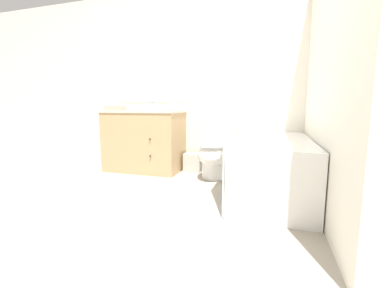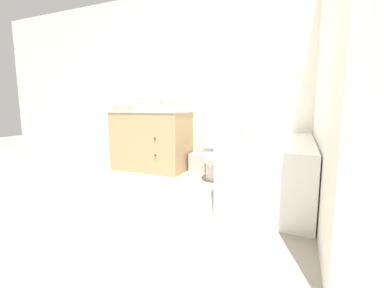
{
  "view_description": "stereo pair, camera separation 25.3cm",
  "coord_description": "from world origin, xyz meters",
  "px_view_note": "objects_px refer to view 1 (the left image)",
  "views": [
    {
      "loc": [
        0.92,
        -1.73,
        0.89
      ],
      "look_at": [
        0.13,
        0.79,
        0.5
      ],
      "focal_mm": 24.0,
      "sensor_mm": 36.0,
      "label": 1
    },
    {
      "loc": [
        1.16,
        -1.65,
        0.89
      ],
      "look_at": [
        0.13,
        0.79,
        0.5
      ],
      "focal_mm": 24.0,
      "sensor_mm": 36.0,
      "label": 2
    }
  ],
  "objects_px": {
    "sink_faucet": "(150,108)",
    "bath_towel_folded": "(259,141)",
    "hand_towel_folded": "(115,108)",
    "toilet": "(215,150)",
    "wastebasket": "(193,162)",
    "bathtub": "(273,166)",
    "vanity_cabinet": "(145,140)",
    "soap_dispenser": "(176,105)",
    "tissue_box": "(156,107)"
  },
  "relations": [
    {
      "from": "bathtub",
      "to": "hand_towel_folded",
      "type": "xyz_separation_m",
      "value": [
        -2.09,
        0.36,
        0.58
      ]
    },
    {
      "from": "toilet",
      "to": "wastebasket",
      "type": "relative_size",
      "value": 3.17
    },
    {
      "from": "toilet",
      "to": "wastebasket",
      "type": "bearing_deg",
      "value": 150.54
    },
    {
      "from": "bathtub",
      "to": "bath_towel_folded",
      "type": "xyz_separation_m",
      "value": [
        -0.12,
        -0.55,
        0.32
      ]
    },
    {
      "from": "vanity_cabinet",
      "to": "bath_towel_folded",
      "type": "bearing_deg",
      "value": -33.33
    },
    {
      "from": "bathtub",
      "to": "wastebasket",
      "type": "relative_size",
      "value": 6.25
    },
    {
      "from": "bathtub",
      "to": "wastebasket",
      "type": "xyz_separation_m",
      "value": [
        -1.05,
        0.63,
        -0.16
      ]
    },
    {
      "from": "bathtub",
      "to": "bath_towel_folded",
      "type": "height_order",
      "value": "bath_towel_folded"
    },
    {
      "from": "vanity_cabinet",
      "to": "wastebasket",
      "type": "height_order",
      "value": "vanity_cabinet"
    },
    {
      "from": "hand_towel_folded",
      "to": "bath_towel_folded",
      "type": "bearing_deg",
      "value": -24.95
    },
    {
      "from": "toilet",
      "to": "wastebasket",
      "type": "xyz_separation_m",
      "value": [
        -0.35,
        0.2,
        -0.23
      ]
    },
    {
      "from": "wastebasket",
      "to": "soap_dispenser",
      "type": "relative_size",
      "value": 1.46
    },
    {
      "from": "wastebasket",
      "to": "bathtub",
      "type": "bearing_deg",
      "value": -31.05
    },
    {
      "from": "soap_dispenser",
      "to": "bath_towel_folded",
      "type": "xyz_separation_m",
      "value": [
        1.15,
        -1.12,
        -0.31
      ]
    },
    {
      "from": "wastebasket",
      "to": "bath_towel_folded",
      "type": "relative_size",
      "value": 0.76
    },
    {
      "from": "vanity_cabinet",
      "to": "wastebasket",
      "type": "bearing_deg",
      "value": 10.72
    },
    {
      "from": "toilet",
      "to": "bath_towel_folded",
      "type": "xyz_separation_m",
      "value": [
        0.57,
        -0.98,
        0.26
      ]
    },
    {
      "from": "hand_towel_folded",
      "to": "bathtub",
      "type": "bearing_deg",
      "value": -9.87
    },
    {
      "from": "sink_faucet",
      "to": "wastebasket",
      "type": "distance_m",
      "value": 1.01
    },
    {
      "from": "bath_towel_folded",
      "to": "sink_faucet",
      "type": "bearing_deg",
      "value": 142.25
    },
    {
      "from": "sink_faucet",
      "to": "hand_towel_folded",
      "type": "distance_m",
      "value": 0.49
    },
    {
      "from": "sink_faucet",
      "to": "bath_towel_folded",
      "type": "relative_size",
      "value": 0.43
    },
    {
      "from": "sink_faucet",
      "to": "toilet",
      "type": "height_order",
      "value": "sink_faucet"
    },
    {
      "from": "sink_faucet",
      "to": "hand_towel_folded",
      "type": "height_order",
      "value": "sink_faucet"
    },
    {
      "from": "sink_faucet",
      "to": "tissue_box",
      "type": "relative_size",
      "value": 1.0
    },
    {
      "from": "vanity_cabinet",
      "to": "toilet",
      "type": "distance_m",
      "value": 1.03
    },
    {
      "from": "bath_towel_folded",
      "to": "wastebasket",
      "type": "bearing_deg",
      "value": 128.04
    },
    {
      "from": "sink_faucet",
      "to": "vanity_cabinet",
      "type": "bearing_deg",
      "value": -90.0
    },
    {
      "from": "sink_faucet",
      "to": "toilet",
      "type": "xyz_separation_m",
      "value": [
        1.03,
        -0.26,
        -0.52
      ]
    },
    {
      "from": "vanity_cabinet",
      "to": "tissue_box",
      "type": "xyz_separation_m",
      "value": [
        0.1,
        0.19,
        0.46
      ]
    },
    {
      "from": "soap_dispenser",
      "to": "hand_towel_folded",
      "type": "distance_m",
      "value": 0.84
    },
    {
      "from": "vanity_cabinet",
      "to": "toilet",
      "type": "bearing_deg",
      "value": -3.84
    },
    {
      "from": "vanity_cabinet",
      "to": "bathtub",
      "type": "relative_size",
      "value": 0.67
    },
    {
      "from": "toilet",
      "to": "soap_dispenser",
      "type": "relative_size",
      "value": 4.62
    },
    {
      "from": "soap_dispenser",
      "to": "bath_towel_folded",
      "type": "height_order",
      "value": "soap_dispenser"
    },
    {
      "from": "bathtub",
      "to": "bath_towel_folded",
      "type": "relative_size",
      "value": 4.77
    },
    {
      "from": "sink_faucet",
      "to": "hand_towel_folded",
      "type": "relative_size",
      "value": 0.56
    },
    {
      "from": "sink_faucet",
      "to": "toilet",
      "type": "relative_size",
      "value": 0.18
    },
    {
      "from": "tissue_box",
      "to": "hand_towel_folded",
      "type": "relative_size",
      "value": 0.56
    },
    {
      "from": "vanity_cabinet",
      "to": "hand_towel_folded",
      "type": "bearing_deg",
      "value": -158.96
    },
    {
      "from": "hand_towel_folded",
      "to": "bath_towel_folded",
      "type": "xyz_separation_m",
      "value": [
        1.96,
        -0.91,
        -0.26
      ]
    },
    {
      "from": "toilet",
      "to": "soap_dispenser",
      "type": "xyz_separation_m",
      "value": [
        -0.57,
        0.13,
        0.56
      ]
    },
    {
      "from": "wastebasket",
      "to": "soap_dispenser",
      "type": "distance_m",
      "value": 0.83
    },
    {
      "from": "bathtub",
      "to": "soap_dispenser",
      "type": "height_order",
      "value": "soap_dispenser"
    },
    {
      "from": "vanity_cabinet",
      "to": "wastebasket",
      "type": "relative_size",
      "value": 4.17
    },
    {
      "from": "bathtub",
      "to": "vanity_cabinet",
      "type": "bearing_deg",
      "value": 163.76
    },
    {
      "from": "toilet",
      "to": "bath_towel_folded",
      "type": "distance_m",
      "value": 1.17
    },
    {
      "from": "sink_faucet",
      "to": "bath_towel_folded",
      "type": "height_order",
      "value": "sink_faucet"
    },
    {
      "from": "vanity_cabinet",
      "to": "toilet",
      "type": "relative_size",
      "value": 1.32
    },
    {
      "from": "vanity_cabinet",
      "to": "soap_dispenser",
      "type": "height_order",
      "value": "soap_dispenser"
    }
  ]
}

